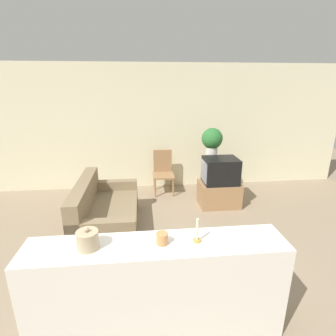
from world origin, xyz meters
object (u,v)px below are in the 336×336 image
Objects in this scene: couch at (105,215)px; potted_plant at (212,140)px; decorative_bowl at (88,240)px; television at (220,171)px; wooden_chair at (163,170)px.

couch is 2.55m from potted_plant.
potted_plant reaches higher than couch.
couch is 2.03m from decorative_bowl.
potted_plant is at bearing 95.72° from television.
television is 3.27m from decorative_bowl.
wooden_chair is at bearing 164.06° from potted_plant.
wooden_chair is at bearing 74.84° from decorative_bowl.
potted_plant is (2.03, 1.23, 0.92)m from couch.
couch is 8.26× the size of decorative_bowl.
couch is at bearing -148.70° from potted_plant.
wooden_chair is 4.67× the size of decorative_bowl.
decorative_bowl is at bearing -121.26° from potted_plant.
television is 0.70× the size of wooden_chair.
wooden_chair is 3.55m from decorative_bowl.
decorative_bowl is at bearing -105.16° from wooden_chair.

